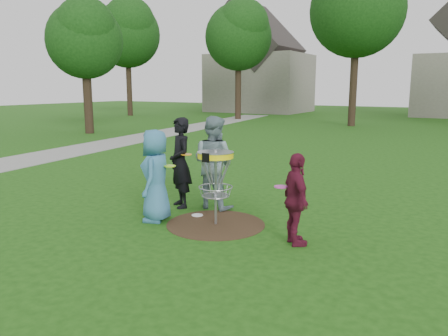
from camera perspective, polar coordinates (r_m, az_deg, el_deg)
The scene contains 11 objects.
ground at distance 8.04m, azimuth -1.09°, elevation -7.36°, with size 100.00×100.00×0.00m, color #19470F.
dirt_patch at distance 8.04m, azimuth -1.09°, elevation -7.33°, with size 1.80×1.80×0.01m, color #47331E.
concrete_path at distance 20.32m, azimuth -13.57°, elevation 3.34°, with size 2.20×40.00×0.02m, color #9E9E99.
player_blue at distance 8.17m, azimuth -8.90°, elevation -0.99°, with size 0.84×0.55×1.71m, color teal.
player_black at distance 9.03m, azimuth -5.73°, elevation 0.68°, with size 0.68×0.45×1.87m, color black.
player_grey at distance 8.93m, azimuth -1.39°, elevation 0.74°, with size 0.92×0.72×1.90m, color gray.
player_maroon at distance 6.94m, azimuth 9.39°, elevation -4.10°, with size 0.86×0.36×1.47m, color maroon.
disc_on_grass at distance 8.56m, azimuth -3.51°, elevation -6.19°, with size 0.22×0.22×0.02m, color white.
disc_golf_basket at distance 7.79m, azimuth -1.11°, elevation -0.21°, with size 0.66×0.67×1.38m.
held_discs at distance 8.07m, azimuth -1.83°, elevation 0.51°, with size 2.57×1.20×0.28m.
tree_row at distance 27.68m, azimuth 23.77°, elevation 17.50°, with size 51.20×17.42×9.90m.
Camera 1 is at (3.98, -6.53, 2.49)m, focal length 35.00 mm.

